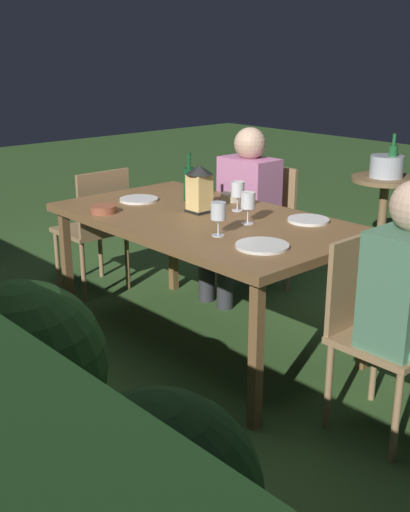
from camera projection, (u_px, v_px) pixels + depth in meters
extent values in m
plane|color=#385B28|center=(205.00, 342.00, 3.71)|extent=(16.00, 16.00, 0.00)
cube|color=brown|center=(205.00, 221.00, 3.48)|extent=(1.73, 0.98, 0.04)
cube|color=brown|center=(367.00, 306.00, 3.31)|extent=(0.05, 0.05, 0.71)
cube|color=brown|center=(173.00, 241.00, 4.42)|extent=(0.05, 0.05, 0.71)
cube|color=brown|center=(256.00, 356.00, 2.77)|extent=(0.05, 0.05, 0.71)
cube|color=brown|center=(67.00, 267.00, 3.89)|extent=(0.05, 0.05, 0.71)
cube|color=#9E7A51|center=(91.00, 230.00, 4.41)|extent=(0.40, 0.42, 0.03)
cube|color=#9E7A51|center=(104.00, 203.00, 4.20)|extent=(0.03, 0.40, 0.42)
cylinder|color=#9E7A51|center=(57.00, 260.00, 4.48)|extent=(0.03, 0.03, 0.42)
cylinder|color=#9E7A51|center=(100.00, 250.00, 4.71)|extent=(0.03, 0.03, 0.42)
cylinder|color=#9E7A51|center=(83.00, 272.00, 4.24)|extent=(0.03, 0.03, 0.42)
cylinder|color=#9E7A51|center=(127.00, 261.00, 4.47)|extent=(0.03, 0.03, 0.42)
cube|color=#9E7A51|center=(254.00, 231.00, 4.36)|extent=(0.42, 0.40, 0.03)
cube|color=#9E7A51|center=(273.00, 195.00, 4.41)|extent=(0.40, 0.02, 0.42)
cylinder|color=#9E7A51|center=(255.00, 274.00, 4.20)|extent=(0.03, 0.03, 0.42)
cylinder|color=#9E7A51|center=(218.00, 261.00, 4.45)|extent=(0.03, 0.03, 0.42)
cylinder|color=#9E7A51|center=(289.00, 263.00, 4.42)|extent=(0.03, 0.03, 0.42)
cylinder|color=#9E7A51|center=(251.00, 252.00, 4.67)|extent=(0.03, 0.03, 0.42)
cube|color=#C675A3|center=(249.00, 195.00, 4.24)|extent=(0.38, 0.24, 0.50)
sphere|color=#D1A889|center=(250.00, 143.00, 4.14)|extent=(0.21, 0.21, 0.21)
cylinder|color=#C675A3|center=(243.00, 236.00, 4.17)|extent=(0.13, 0.36, 0.13)
cylinder|color=#C675A3|center=(224.00, 230.00, 4.29)|extent=(0.13, 0.36, 0.13)
cylinder|color=#333338|center=(225.00, 275.00, 4.14)|extent=(0.11, 0.11, 0.45)
cylinder|color=#333338|center=(207.00, 269.00, 4.26)|extent=(0.11, 0.11, 0.45)
cube|color=#9E7A51|center=(389.00, 341.00, 2.74)|extent=(0.40, 0.42, 0.03)
cube|color=#9E7A51|center=(356.00, 281.00, 2.80)|extent=(0.03, 0.40, 0.42)
cylinder|color=#9E7A51|center=(396.00, 417.00, 2.58)|extent=(0.03, 0.03, 0.42)
cylinder|color=#9E7A51|center=(374.00, 360.00, 3.05)|extent=(0.03, 0.03, 0.42)
cylinder|color=#9E7A51|center=(328.00, 386.00, 2.82)|extent=(0.03, 0.03, 0.42)
cube|color=#4C7A5B|center=(408.00, 287.00, 2.62)|extent=(0.24, 0.38, 0.50)
cube|color=black|center=(199.00, 211.00, 3.56)|extent=(0.12, 0.12, 0.01)
cube|color=#F9D17A|center=(199.00, 192.00, 3.53)|extent=(0.11, 0.11, 0.20)
cone|color=black|center=(199.00, 170.00, 3.49)|extent=(0.15, 0.15, 0.05)
cylinder|color=#144723|center=(189.00, 185.00, 3.79)|extent=(0.07, 0.07, 0.20)
cylinder|color=#144723|center=(189.00, 160.00, 3.75)|extent=(0.03, 0.03, 0.09)
cylinder|color=silver|center=(237.00, 210.00, 3.59)|extent=(0.06, 0.06, 0.00)
cylinder|color=silver|center=(237.00, 203.00, 3.58)|extent=(0.01, 0.01, 0.08)
cylinder|color=silver|center=(238.00, 189.00, 3.56)|extent=(0.08, 0.08, 0.08)
cylinder|color=maroon|center=(238.00, 193.00, 3.56)|extent=(0.07, 0.07, 0.03)
cylinder|color=silver|center=(218.00, 235.00, 3.12)|extent=(0.06, 0.06, 0.00)
cylinder|color=silver|center=(218.00, 227.00, 3.10)|extent=(0.01, 0.01, 0.08)
cylinder|color=silver|center=(218.00, 211.00, 3.08)|extent=(0.08, 0.08, 0.08)
cylinder|color=maroon|center=(218.00, 216.00, 3.09)|extent=(0.07, 0.07, 0.03)
cylinder|color=silver|center=(248.00, 223.00, 3.33)|extent=(0.06, 0.06, 0.00)
cylinder|color=silver|center=(248.00, 216.00, 3.32)|extent=(0.01, 0.01, 0.08)
cylinder|color=silver|center=(248.00, 200.00, 3.29)|extent=(0.08, 0.08, 0.08)
cylinder|color=maroon|center=(248.00, 205.00, 3.30)|extent=(0.07, 0.07, 0.03)
cylinder|color=white|center=(139.00, 199.00, 3.83)|extent=(0.23, 0.23, 0.01)
cylinder|color=white|center=(308.00, 220.00, 3.37)|extent=(0.22, 0.22, 0.01)
cylinder|color=silver|center=(262.00, 246.00, 2.94)|extent=(0.25, 0.25, 0.01)
cylinder|color=#9E5138|center=(104.00, 209.00, 3.54)|extent=(0.15, 0.15, 0.04)
cylinder|color=#424C1E|center=(103.00, 208.00, 3.54)|extent=(0.12, 0.12, 0.01)
cylinder|color=#BCAD8E|center=(232.00, 197.00, 3.83)|extent=(0.13, 0.13, 0.05)
cylinder|color=tan|center=(232.00, 195.00, 3.82)|extent=(0.11, 0.11, 0.01)
cylinder|color=brown|center=(385.00, 179.00, 4.99)|extent=(0.53, 0.53, 0.03)
cylinder|color=brown|center=(382.00, 221.00, 5.09)|extent=(0.07, 0.07, 0.64)
cylinder|color=brown|center=(378.00, 257.00, 5.19)|extent=(0.40, 0.40, 0.02)
cylinder|color=#B2B7BF|center=(387.00, 166.00, 4.95)|extent=(0.26, 0.26, 0.17)
cylinder|color=white|center=(387.00, 161.00, 4.94)|extent=(0.23, 0.23, 0.04)
cylinder|color=#1E5B2D|center=(393.00, 156.00, 4.89)|extent=(0.07, 0.07, 0.16)
cylinder|color=#1E5B2D|center=(394.00, 140.00, 4.86)|extent=(0.03, 0.03, 0.09)
sphere|color=#193816|center=(157.00, 496.00, 1.63)|extent=(0.56, 0.56, 0.56)
cylinder|color=brown|center=(32.00, 467.00, 2.36)|extent=(0.25, 0.25, 0.32)
sphere|color=#1E4219|center=(21.00, 366.00, 2.23)|extent=(0.61, 0.61, 0.61)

